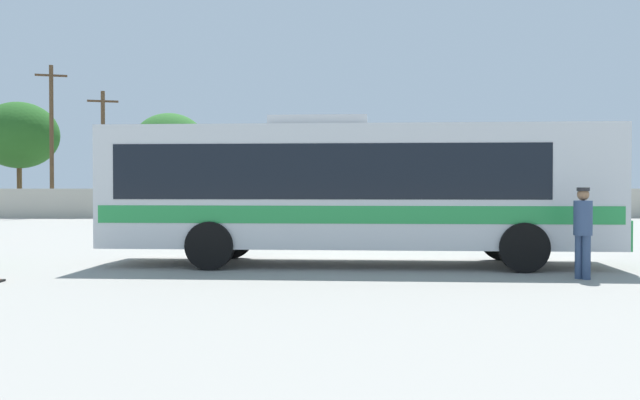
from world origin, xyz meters
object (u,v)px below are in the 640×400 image
(parked_car_second_white, at_px, (267,206))
(coach_bus_silver_green, at_px, (351,186))
(parked_car_leftmost_silver, at_px, (155,206))
(roadside_tree_midleft, at_px, (170,145))
(utility_pole_far, at_px, (52,138))
(attendant_by_bus_door, at_px, (583,227))
(utility_pole_near, at_px, (103,151))
(roadside_tree_left, at_px, (19,135))

(parked_car_second_white, bearing_deg, coach_bus_silver_green, -80.97)
(parked_car_leftmost_silver, bearing_deg, parked_car_second_white, -1.38)
(coach_bus_silver_green, xyz_separation_m, roadside_tree_midleft, (-10.10, 30.16, 2.69))
(roadside_tree_midleft, bearing_deg, utility_pole_far, -145.29)
(attendant_by_bus_door, relative_size, utility_pole_near, 0.24)
(attendant_by_bus_door, xyz_separation_m, parked_car_leftmost_silver, (-13.15, 22.52, -0.22))
(coach_bus_silver_green, xyz_separation_m, utility_pole_far, (-16.20, 25.94, 2.84))
(parked_car_second_white, distance_m, roadside_tree_left, 20.46)
(utility_pole_near, bearing_deg, parked_car_second_white, -33.42)
(parked_car_leftmost_silver, distance_m, roadside_tree_midleft, 10.96)
(roadside_tree_midleft, bearing_deg, attendant_by_bus_door, -66.20)
(parked_car_leftmost_silver, height_order, roadside_tree_midleft, roadside_tree_midleft)
(attendant_by_bus_door, bearing_deg, roadside_tree_midleft, 113.80)
(coach_bus_silver_green, bearing_deg, attendant_by_bus_door, -30.81)
(coach_bus_silver_green, xyz_separation_m, parked_car_leftmost_silver, (-8.80, 19.93, -1.01))
(attendant_by_bus_door, bearing_deg, utility_pole_far, 125.76)
(parked_car_second_white, bearing_deg, parked_car_leftmost_silver, 178.62)
(attendant_by_bus_door, distance_m, parked_car_leftmost_silver, 26.07)
(attendant_by_bus_door, relative_size, parked_car_second_white, 0.38)
(utility_pole_far, xyz_separation_m, roadside_tree_midleft, (6.10, 4.22, -0.15))
(roadside_tree_left, bearing_deg, utility_pole_far, -50.61)
(roadside_tree_left, bearing_deg, roadside_tree_midleft, -2.30)
(utility_pole_near, distance_m, roadside_tree_midleft, 4.91)
(parked_car_leftmost_silver, distance_m, utility_pole_far, 10.28)
(parked_car_second_white, distance_m, utility_pole_far, 14.93)
(coach_bus_silver_green, height_order, attendant_by_bus_door, coach_bus_silver_green)
(utility_pole_far, bearing_deg, roadside_tree_left, 129.39)
(parked_car_second_white, xyz_separation_m, roadside_tree_midleft, (-6.96, 10.37, 3.69))
(coach_bus_silver_green, bearing_deg, utility_pole_far, 121.99)
(utility_pole_far, distance_m, roadside_tree_midleft, 7.42)
(coach_bus_silver_green, distance_m, parked_car_second_white, 20.06)
(utility_pole_near, xyz_separation_m, roadside_tree_midleft, (3.24, 3.64, 0.58))
(utility_pole_near, bearing_deg, utility_pole_far, -168.43)
(coach_bus_silver_green, relative_size, roadside_tree_midleft, 1.76)
(parked_car_second_white, relative_size, utility_pole_far, 0.52)
(parked_car_second_white, bearing_deg, utility_pole_near, 146.58)
(parked_car_second_white, xyz_separation_m, roadside_tree_left, (-16.85, 10.77, 4.32))
(attendant_by_bus_door, bearing_deg, parked_car_second_white, 108.50)
(coach_bus_silver_green, height_order, utility_pole_near, utility_pole_near)
(roadside_tree_left, bearing_deg, parked_car_second_white, -32.59)
(coach_bus_silver_green, distance_m, roadside_tree_left, 36.67)
(roadside_tree_midleft, bearing_deg, roadside_tree_left, 177.70)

